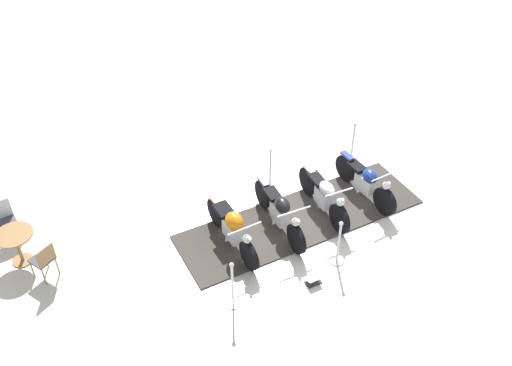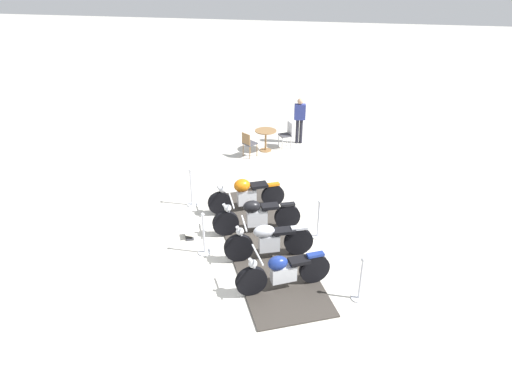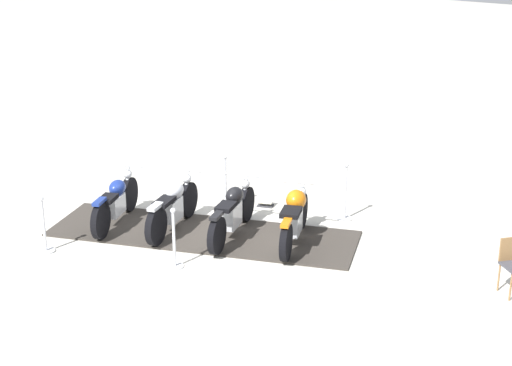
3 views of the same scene
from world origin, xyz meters
TOP-DOWN VIEW (x-y plane):
  - ground_plane at (0.00, 0.00)m, footprint 80.00×80.00m
  - display_platform at (0.00, 0.00)m, footprint 3.88×5.82m
  - motorcycle_copper at (0.74, -1.54)m, footprint 1.98×1.13m
  - motorcycle_black at (0.27, -0.51)m, footprint 2.14×1.07m
  - motorcycle_chrome at (-0.22, 0.53)m, footprint 2.00×0.96m
  - motorcycle_navy at (-0.69, 1.57)m, footprint 1.90×1.13m
  - stanchion_right_mid at (1.30, 0.59)m, footprint 0.32×0.32m
  - stanchion_left_rear at (-2.30, 1.58)m, footprint 0.31×0.31m
  - stanchion_right_front at (2.30, -1.58)m, footprint 0.30×0.30m
  - stanchion_left_mid at (-1.30, -0.59)m, footprint 0.30×0.30m
  - info_placard at (1.86, 0.03)m, footprint 0.32×0.37m
  - cafe_table at (0.92, -5.92)m, footprint 0.77×0.77m
  - cafe_chair_near_table at (0.21, -6.34)m, footprint 0.55×0.55m
  - cafe_chair_across_table at (1.41, -5.26)m, footprint 0.56×0.56m
  - bystander_person at (-0.18, -6.89)m, footprint 0.43×0.28m

SIDE VIEW (x-z plane):
  - ground_plane at x=0.00m, z-range 0.00..0.00m
  - display_platform at x=0.00m, z-range 0.00..0.04m
  - info_placard at x=1.86m, z-range -0.03..0.15m
  - stanchion_left_rear at x=-2.30m, z-range -0.17..0.85m
  - stanchion_right_mid at x=1.30m, z-range -0.19..0.92m
  - stanchion_left_mid at x=-1.30m, z-range -0.16..0.90m
  - stanchion_right_front at x=2.30m, z-range -0.17..0.97m
  - motorcycle_navy at x=-0.69m, z-range -0.02..0.97m
  - motorcycle_chrome at x=-0.22m, z-range 0.00..1.00m
  - motorcycle_black at x=0.27m, z-range 0.01..0.99m
  - cafe_chair_across_table at x=1.41m, z-range 0.08..0.97m
  - motorcycle_copper at x=0.74m, z-range 0.05..1.00m
  - cafe_chair_near_table at x=0.21m, z-range 0.08..1.04m
  - cafe_table at x=0.92m, z-range 0.19..0.96m
  - bystander_person at x=-0.18m, z-range 0.17..1.88m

